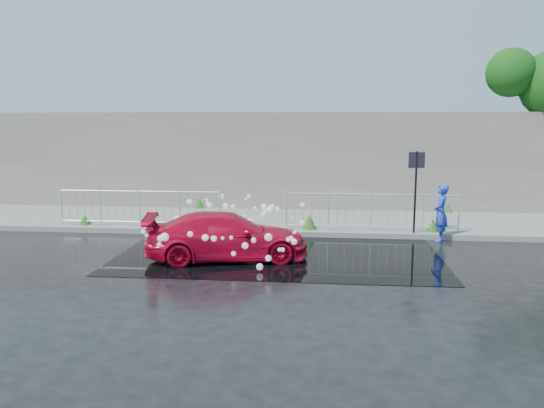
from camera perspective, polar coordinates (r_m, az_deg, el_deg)
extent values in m
plane|color=black|center=(12.72, -1.84, -6.32)|extent=(90.00, 90.00, 0.00)
cube|color=#5C5C58|center=(17.55, 0.30, -1.80)|extent=(30.00, 4.00, 0.15)
cube|color=#5C5C58|center=(15.59, -0.39, -3.15)|extent=(30.00, 0.25, 0.16)
cube|color=#696558|center=(19.48, 0.91, 4.69)|extent=(30.00, 0.60, 3.50)
cube|color=black|center=(13.62, 0.81, -5.25)|extent=(8.00, 5.00, 0.01)
cylinder|color=black|center=(15.62, 15.15, 0.92)|extent=(0.06, 0.06, 2.50)
cube|color=black|center=(15.52, 15.30, 4.58)|extent=(0.45, 0.04, 0.45)
sphere|color=#0F3F0F|center=(20.64, 24.32, 12.77)|extent=(1.70, 1.70, 1.70)
cylinder|color=silver|center=(17.71, -21.68, -0.29)|extent=(0.05, 0.05, 1.10)
cylinder|color=silver|center=(16.04, -5.60, -0.59)|extent=(0.05, 0.05, 1.10)
cylinder|color=silver|center=(16.63, -14.10, 1.33)|extent=(5.00, 0.04, 0.04)
cylinder|color=silver|center=(16.78, -13.98, -1.89)|extent=(5.00, 0.04, 0.04)
cylinder|color=silver|center=(15.78, 1.54, -0.72)|extent=(0.05, 0.05, 1.10)
cylinder|color=silver|center=(16.21, 19.47, -0.97)|extent=(0.05, 0.05, 1.10)
cylinder|color=silver|center=(15.72, 10.68, 1.01)|extent=(5.00, 0.04, 0.04)
cylinder|color=silver|center=(15.87, 10.58, -2.39)|extent=(5.00, 0.04, 0.04)
cone|color=#154F17|center=(17.51, -19.49, -1.60)|extent=(0.40, 0.40, 0.30)
cone|color=#154F17|center=(16.27, -7.27, -1.98)|extent=(0.36, 0.36, 0.27)
cone|color=#154F17|center=(15.85, 4.08, -1.92)|extent=(0.44, 0.44, 0.43)
cone|color=#154F17|center=(16.17, 16.95, -2.21)|extent=(0.38, 0.38, 0.35)
cone|color=#154F17|center=(19.85, -7.83, 0.07)|extent=(0.42, 0.42, 0.32)
cone|color=#154F17|center=(19.80, 18.41, -0.41)|extent=(0.34, 0.34, 0.27)
sphere|color=white|center=(14.51, -2.35, -1.80)|extent=(0.16, 0.16, 0.16)
sphere|color=white|center=(14.82, -5.91, -0.85)|extent=(0.07, 0.07, 0.07)
sphere|color=white|center=(15.01, -10.19, -1.62)|extent=(0.17, 0.17, 0.17)
sphere|color=white|center=(15.13, -0.24, -0.69)|extent=(0.14, 0.14, 0.14)
sphere|color=white|center=(14.28, -6.26, -2.92)|extent=(0.17, 0.17, 0.17)
sphere|color=white|center=(15.70, 3.15, -0.08)|extent=(0.07, 0.07, 0.07)
sphere|color=white|center=(14.43, 3.27, -2.03)|extent=(0.14, 0.14, 0.14)
sphere|color=white|center=(16.15, -5.47, 0.80)|extent=(0.18, 0.18, 0.18)
sphere|color=white|center=(13.74, -2.73, -3.73)|extent=(0.10, 0.10, 0.10)
sphere|color=white|center=(14.47, -4.05, -2.43)|extent=(0.06, 0.06, 0.06)
sphere|color=white|center=(14.10, -4.46, -3.35)|extent=(0.15, 0.15, 0.15)
sphere|color=white|center=(14.12, -1.87, -3.05)|extent=(0.16, 0.16, 0.16)
sphere|color=white|center=(15.99, -2.49, 0.86)|extent=(0.13, 0.13, 0.13)
sphere|color=white|center=(14.67, -2.98, -1.32)|extent=(0.08, 0.08, 0.08)
sphere|color=white|center=(14.47, -5.16, -2.49)|extent=(0.16, 0.16, 0.16)
sphere|color=white|center=(15.55, -6.97, 0.15)|extent=(0.10, 0.10, 0.10)
sphere|color=white|center=(14.57, 2.23, -1.52)|extent=(0.07, 0.07, 0.07)
sphere|color=white|center=(14.19, -6.98, -3.25)|extent=(0.08, 0.08, 0.08)
sphere|color=white|center=(15.00, -6.60, -1.33)|extent=(0.12, 0.12, 0.12)
sphere|color=white|center=(13.97, -5.92, -3.59)|extent=(0.06, 0.06, 0.06)
sphere|color=white|center=(15.21, -3.12, -0.88)|extent=(0.07, 0.07, 0.07)
sphere|color=white|center=(15.47, -5.01, -0.22)|extent=(0.18, 0.18, 0.18)
sphere|color=white|center=(15.18, -0.88, -0.29)|extent=(0.18, 0.18, 0.18)
sphere|color=white|center=(15.16, -0.31, -0.65)|extent=(0.18, 0.18, 0.18)
sphere|color=white|center=(15.07, 3.31, -0.10)|extent=(0.13, 0.13, 0.13)
sphere|color=white|center=(15.33, -1.84, -0.46)|extent=(0.11, 0.11, 0.11)
sphere|color=white|center=(15.15, -0.13, -0.63)|extent=(0.10, 0.10, 0.10)
sphere|color=white|center=(15.12, -10.24, -1.54)|extent=(0.12, 0.12, 0.12)
sphere|color=white|center=(14.96, -1.02, -1.16)|extent=(0.12, 0.12, 0.12)
sphere|color=white|center=(16.13, -2.84, 0.51)|extent=(0.08, 0.08, 0.08)
sphere|color=white|center=(15.22, 0.11, -0.20)|extent=(0.12, 0.12, 0.12)
sphere|color=white|center=(15.11, -5.54, -1.41)|extent=(0.07, 0.07, 0.07)
sphere|color=white|center=(14.30, -9.05, -3.15)|extent=(0.07, 0.07, 0.07)
sphere|color=white|center=(15.48, -4.22, -0.25)|extent=(0.14, 0.14, 0.14)
sphere|color=white|center=(14.32, -7.24, -3.25)|extent=(0.09, 0.09, 0.09)
sphere|color=white|center=(14.57, -9.84, -2.74)|extent=(0.14, 0.14, 0.14)
sphere|color=white|center=(14.62, -5.94, -2.15)|extent=(0.12, 0.12, 0.12)
sphere|color=white|center=(15.26, -6.72, -0.16)|extent=(0.17, 0.17, 0.17)
sphere|color=white|center=(15.31, 0.59, -0.59)|extent=(0.15, 0.15, 0.15)
sphere|color=white|center=(13.90, -4.65, -4.17)|extent=(0.07, 0.07, 0.07)
sphere|color=white|center=(14.97, -0.15, -0.36)|extent=(0.15, 0.15, 0.15)
sphere|color=white|center=(14.94, -0.79, -0.91)|extent=(0.12, 0.12, 0.12)
sphere|color=white|center=(15.68, -7.04, 0.46)|extent=(0.09, 0.09, 0.09)
sphere|color=white|center=(15.87, -8.87, 0.24)|extent=(0.17, 0.17, 0.17)
sphere|color=white|center=(10.83, -7.21, -3.62)|extent=(0.14, 0.14, 0.14)
sphere|color=white|center=(12.08, -12.04, -4.30)|extent=(0.11, 0.11, 0.11)
sphere|color=white|center=(10.77, 2.43, -3.06)|extent=(0.07, 0.07, 0.07)
sphere|color=white|center=(10.77, 2.07, -3.69)|extent=(0.09, 0.09, 0.09)
sphere|color=white|center=(11.29, 1.16, -4.94)|extent=(0.10, 0.10, 0.10)
sphere|color=white|center=(11.21, -1.99, -3.92)|extent=(0.11, 0.11, 0.11)
sphere|color=white|center=(11.88, -1.33, -6.78)|extent=(0.16, 0.16, 0.16)
sphere|color=white|center=(11.02, -5.34, -3.69)|extent=(0.07, 0.07, 0.07)
sphere|color=white|center=(10.97, -11.48, -3.49)|extent=(0.17, 0.17, 0.17)
sphere|color=white|center=(11.85, -13.35, -3.31)|extent=(0.08, 0.08, 0.08)
sphere|color=white|center=(11.73, -13.70, -2.91)|extent=(0.10, 0.10, 0.10)
sphere|color=white|center=(10.69, 2.39, -4.08)|extent=(0.12, 0.12, 0.12)
sphere|color=white|center=(11.74, -0.40, -5.85)|extent=(0.14, 0.14, 0.14)
sphere|color=white|center=(11.05, -6.28, -3.72)|extent=(0.13, 0.13, 0.13)
sphere|color=white|center=(11.33, -7.05, -3.50)|extent=(0.08, 0.08, 0.08)
sphere|color=white|center=(11.21, 0.82, -4.94)|extent=(0.09, 0.09, 0.09)
sphere|color=white|center=(11.29, -2.92, -4.50)|extent=(0.14, 0.14, 0.14)
sphere|color=white|center=(11.46, -11.93, -3.65)|extent=(0.14, 0.14, 0.14)
sphere|color=white|center=(11.06, 1.76, -3.82)|extent=(0.10, 0.10, 0.10)
sphere|color=white|center=(10.47, -1.99, -3.76)|extent=(0.07, 0.07, 0.07)
sphere|color=white|center=(10.84, -0.39, -3.59)|extent=(0.16, 0.16, 0.16)
sphere|color=white|center=(12.08, -4.16, -5.35)|extent=(0.12, 0.12, 0.12)
sphere|color=white|center=(11.53, -8.80, -3.23)|extent=(0.13, 0.13, 0.13)
sphere|color=white|center=(11.26, -4.41, -3.63)|extent=(0.08, 0.08, 0.08)
imported|color=#BE0728|center=(12.95, -4.86, -3.47)|extent=(4.17, 2.35, 1.14)
imported|color=blue|center=(15.51, 17.70, -0.92)|extent=(0.52, 0.66, 1.61)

